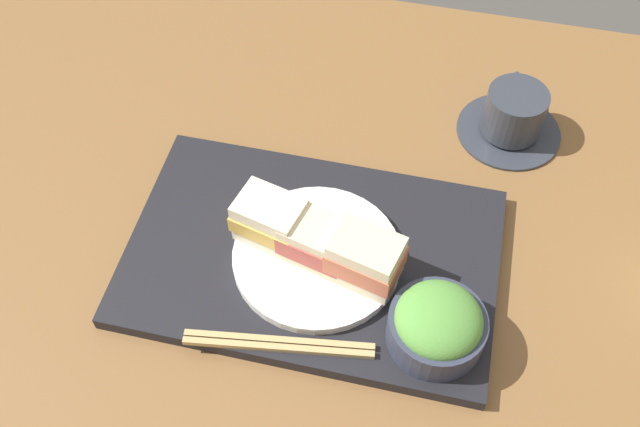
% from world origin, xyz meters
% --- Properties ---
extents(ground_plane, '(1.40, 1.00, 0.03)m').
position_xyz_m(ground_plane, '(0.00, 0.00, -0.01)').
color(ground_plane, brown).
extents(serving_tray, '(0.43, 0.28, 0.02)m').
position_xyz_m(serving_tray, '(0.03, 0.00, 0.01)').
color(serving_tray, black).
rests_on(serving_tray, ground_plane).
extents(sandwich_plate, '(0.19, 0.19, 0.01)m').
position_xyz_m(sandwich_plate, '(0.03, -0.01, 0.02)').
color(sandwich_plate, white).
rests_on(sandwich_plate, serving_tray).
extents(sandwich_near, '(0.09, 0.07, 0.06)m').
position_xyz_m(sandwich_near, '(-0.02, 0.01, 0.06)').
color(sandwich_near, '#EFE5C1').
rests_on(sandwich_near, sandwich_plate).
extents(sandwich_middle, '(0.09, 0.07, 0.05)m').
position_xyz_m(sandwich_middle, '(0.03, -0.01, 0.06)').
color(sandwich_middle, beige).
rests_on(sandwich_middle, sandwich_plate).
extents(sandwich_far, '(0.09, 0.07, 0.06)m').
position_xyz_m(sandwich_far, '(0.09, -0.02, 0.06)').
color(sandwich_far, beige).
rests_on(sandwich_far, sandwich_plate).
extents(salad_bowl, '(0.10, 0.10, 0.07)m').
position_xyz_m(salad_bowl, '(0.18, -0.08, 0.05)').
color(salad_bowl, '#33384C').
rests_on(salad_bowl, serving_tray).
extents(chopsticks_pair, '(0.20, 0.04, 0.01)m').
position_xyz_m(chopsticks_pair, '(0.02, -0.12, 0.02)').
color(chopsticks_pair, tan).
rests_on(chopsticks_pair, serving_tray).
extents(coffee_cup, '(0.14, 0.14, 0.07)m').
position_xyz_m(coffee_cup, '(0.24, 0.26, 0.03)').
color(coffee_cup, '#333842').
rests_on(coffee_cup, ground_plane).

